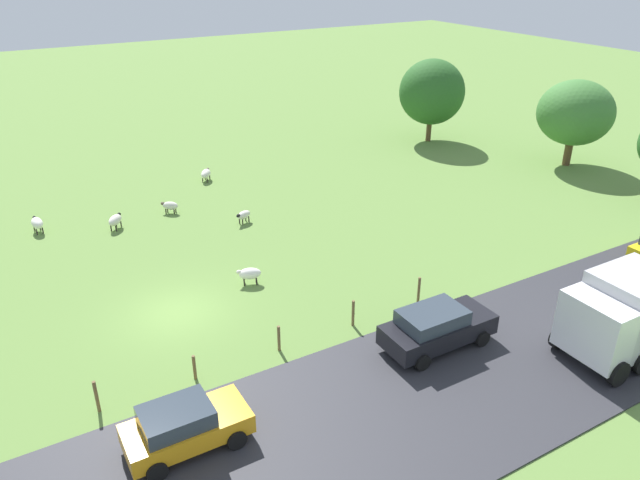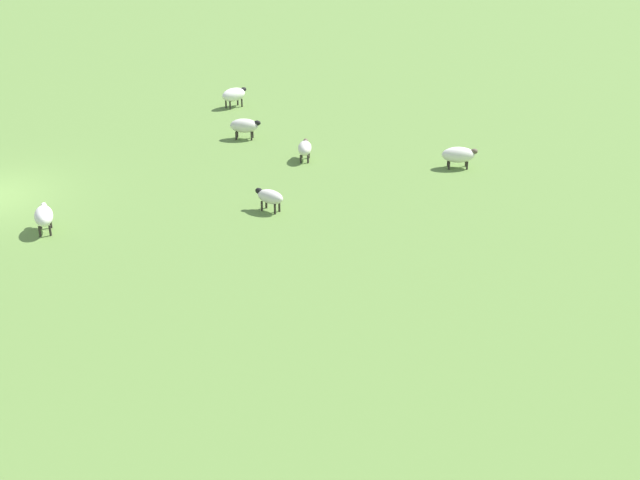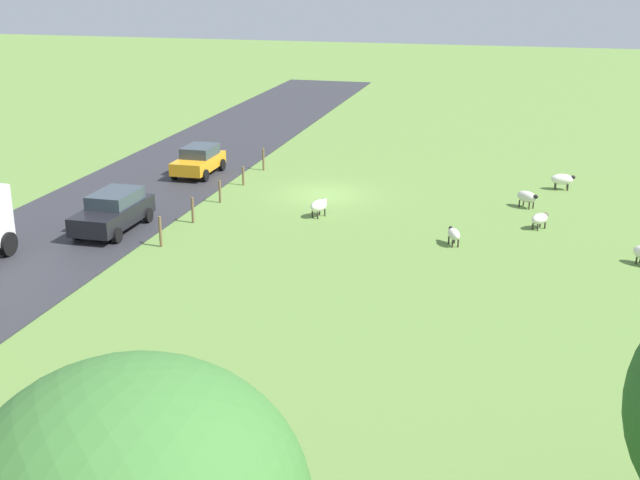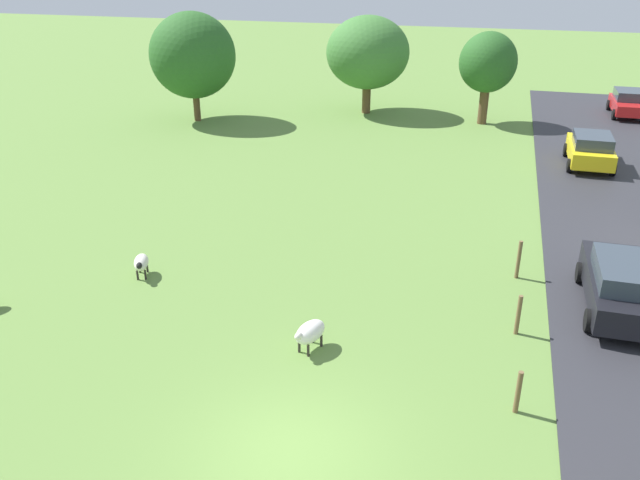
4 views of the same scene
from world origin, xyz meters
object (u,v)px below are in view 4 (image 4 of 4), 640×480
sheep_2 (141,263)px  car_3 (628,103)px  tree_0 (488,63)px  car_1 (591,149)px  tree_2 (193,55)px  sheep_0 (310,332)px  tree_1 (368,53)px  car_0 (622,284)px

sheep_2 → car_3: (18.18, 27.42, 0.37)m
tree_0 → car_1: tree_0 is taller
tree_2 → car_3: tree_2 is taller
sheep_0 → sheep_2: 6.86m
car_1 → car_3: size_ratio=0.98×
sheep_2 → tree_0: size_ratio=0.20×
sheep_0 → tree_2: size_ratio=0.19×
tree_1 → car_0: size_ratio=1.31×
tree_0 → tree_2: tree_2 is taller
tree_0 → car_3: tree_0 is taller
car_0 → car_3: 25.92m
tree_2 → car_1: bearing=-8.2°
tree_0 → car_3: size_ratio=1.29×
car_0 → tree_0: bearing=102.9°
sheep_0 → tree_2: (-13.60, 21.61, 3.34)m
car_3 → car_0: bearing=-98.2°
car_0 → car_1: car_0 is taller
sheep_2 → car_0: 14.58m
tree_1 → car_1: tree_1 is taller
sheep_2 → car_3: car_3 is taller
sheep_0 → car_1: car_1 is taller
car_0 → car_1: 14.16m
sheep_0 → tree_1: size_ratio=0.20×
tree_2 → car_3: (25.39, 8.31, -3.02)m
car_0 → sheep_0: bearing=-152.1°
tree_0 → tree_1: size_ratio=0.90×
tree_0 → tree_2: 17.24m
car_0 → car_3: car_0 is taller
tree_0 → car_0: (4.90, -21.33, -2.64)m
tree_1 → car_1: 15.21m
tree_2 → sheep_2: bearing=-69.3°
tree_0 → car_3: (8.61, 4.32, -2.71)m
sheep_2 → car_0: (14.47, 1.77, 0.43)m
tree_1 → tree_2: bearing=-153.3°
sheep_2 → tree_1: bearing=84.5°
tree_1 → sheep_2: bearing=-95.5°
sheep_0 → tree_0: size_ratio=0.22×
sheep_0 → car_3: size_ratio=0.29×
car_0 → sheep_2: bearing=-173.0°
tree_2 → car_3: bearing=18.1°
car_1 → tree_2: bearing=171.8°
sheep_2 → tree_2: (-7.21, 19.11, 3.39)m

